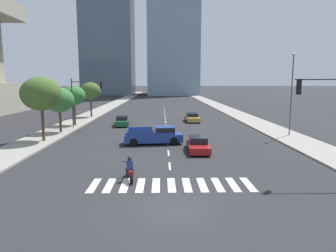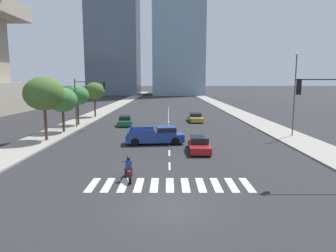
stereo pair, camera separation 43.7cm
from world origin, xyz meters
name	(u,v)px [view 1 (the left image)]	position (x,y,z in m)	size (l,w,h in m)	color
ground_plane	(174,208)	(0.00, 0.00, 0.00)	(800.00, 800.00, 0.00)	#28282B
sidewalk_east	(255,122)	(13.08, 30.00, 0.07)	(4.00, 260.00, 0.15)	gray
sidewalk_west	(75,123)	(-13.08, 30.00, 0.07)	(4.00, 260.00, 0.15)	gray
crosswalk_near	(171,185)	(0.00, 3.27, 0.00)	(9.45, 2.49, 0.01)	silver
lane_divider_center	(166,122)	(0.00, 31.27, 0.00)	(0.14, 50.00, 0.01)	silver
motorcycle_trailing	(130,171)	(-2.52, 4.23, 0.58)	(0.81, 2.14, 1.49)	black
pickup_truck	(156,135)	(-1.13, 15.11, 0.81)	(5.72, 2.51, 1.67)	navy
sedan_green_0	(122,121)	(-5.97, 27.56, 0.59)	(2.15, 4.83, 1.28)	#1E6038
sedan_gold_1	(192,118)	(3.98, 31.56, 0.58)	(2.05, 4.85, 1.26)	#B28E38
sedan_red_2	(198,144)	(2.57, 11.98, 0.57)	(1.86, 4.58, 1.25)	maroon
traffic_signal_far	(83,94)	(-10.46, 25.00, 4.34)	(4.26, 0.28, 6.17)	#333335
street_lamp_east	(292,89)	(13.38, 18.80, 5.14)	(0.50, 0.24, 8.75)	#3F3F42
street_tree_nearest	(41,94)	(-12.28, 16.21, 4.76)	(3.87, 3.87, 6.27)	#4C3823
street_tree_second	(59,100)	(-12.28, 21.36, 3.84)	(3.32, 3.32, 5.12)	#4C3823
street_tree_third	(74,96)	(-12.28, 27.18, 4.08)	(3.05, 3.05, 5.25)	#4C3823
street_tree_fourth	(91,91)	(-12.28, 36.86, 4.40)	(3.28, 3.28, 5.67)	#4C3823
office_tower_left_skyline	(108,7)	(-24.22, 126.22, 38.40)	(21.80, 20.43, 77.85)	slate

